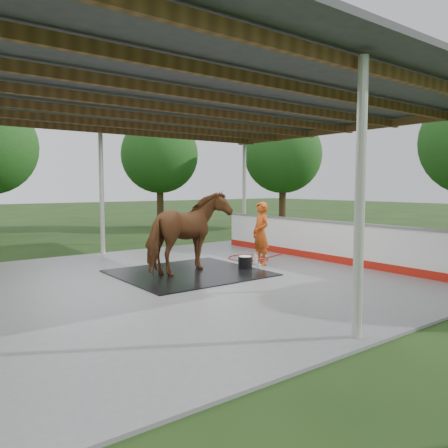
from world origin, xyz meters
TOP-DOWN VIEW (x-y plane):
  - ground at (0.00, 0.00)m, footprint 100.00×100.00m
  - concrete_slab at (0.00, 0.00)m, footprint 12.00×10.00m
  - pavilion_structure at (0.00, -0.00)m, footprint 12.60×10.60m
  - dasher_board at (4.60, 0.00)m, footprint 0.16×8.00m
  - tree_belt at (0.30, 0.90)m, footprint 28.00×28.00m
  - rubber_mat at (0.53, 0.53)m, footprint 3.32×3.11m
  - horse at (0.53, 0.53)m, footprint 2.54×1.72m
  - handler at (2.70, 0.35)m, footprint 0.51×0.68m
  - wash_bucket at (1.99, 0.15)m, footprint 0.36×0.36m
  - soap_bottle_a at (2.62, 0.48)m, footprint 0.18×0.18m
  - soap_bottle_b at (2.24, -0.11)m, footprint 0.12×0.12m
  - hose_coil at (3.04, 1.19)m, footprint 2.04×1.50m

SIDE VIEW (x-z plane):
  - ground at x=0.00m, z-range 0.00..0.00m
  - concrete_slab at x=0.00m, z-range 0.00..0.05m
  - hose_coil at x=3.04m, z-range 0.05..0.07m
  - rubber_mat at x=0.53m, z-range 0.05..0.07m
  - soap_bottle_b at x=2.24m, z-range 0.05..0.24m
  - wash_bucket at x=1.99m, z-range 0.05..0.39m
  - soap_bottle_a at x=2.62m, z-range 0.05..0.39m
  - dasher_board at x=4.60m, z-range 0.02..1.17m
  - handler at x=2.70m, z-range 0.05..1.75m
  - horse at x=0.53m, z-range 0.07..2.04m
  - tree_belt at x=0.30m, z-range 0.89..6.69m
  - pavilion_structure at x=0.00m, z-range 1.94..5.99m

